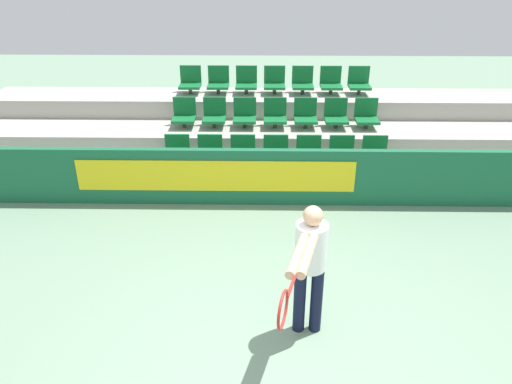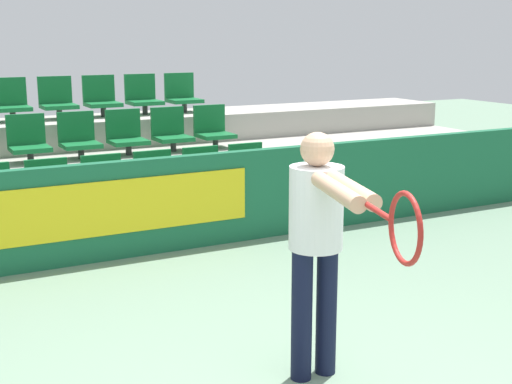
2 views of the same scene
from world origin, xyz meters
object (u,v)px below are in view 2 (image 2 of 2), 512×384
Objects in this scene: stadium_chair_20 at (182,95)px; stadium_chair_11 at (126,135)px; stadium_chair_2 at (50,190)px; stadium_chair_5 at (205,174)px; stadium_chair_6 at (250,170)px; stadium_chair_9 at (28,142)px; stadium_chair_13 at (213,129)px; stadium_chair_16 at (11,102)px; stadium_chair_19 at (143,97)px; tennis_player at (320,232)px; stadium_chair_12 at (171,132)px; stadium_chair_10 at (79,138)px; stadium_chair_18 at (101,98)px; stadium_chair_3 at (105,184)px; stadium_chair_4 at (156,179)px; stadium_chair_17 at (57,100)px.

stadium_chair_11 is at bearing -138.05° from stadium_chair_20.
stadium_chair_2 and stadium_chair_5 have the same top height.
stadium_chair_6 is 2.14m from stadium_chair_20.
stadium_chair_2 and stadium_chair_6 have the same top height.
stadium_chair_9 is 1.00× the size of stadium_chair_13.
stadium_chair_16 is (-2.25, 1.01, 0.35)m from stadium_chair_13.
stadium_chair_19 reaches higher than tennis_player.
stadium_chair_9 and stadium_chair_12 have the same top height.
stadium_chair_18 reaches higher than stadium_chair_10.
tennis_player is at bearing -86.01° from stadium_chair_3.
stadium_chair_6 is (0.56, 0.00, 0.00)m from stadium_chair_5.
stadium_chair_11 is 1.13m from stadium_chair_13.
stadium_chair_4 is 2.22m from stadium_chair_19.
stadium_chair_17 is 1.00× the size of stadium_chair_18.
stadium_chair_12 is 1.21m from stadium_chair_20.
stadium_chair_3 is 1.00× the size of stadium_chair_9.
stadium_chair_18 is at bearing 180.00° from stadium_chair_20.
stadium_chair_6 is 1.00× the size of stadium_chair_16.
stadium_chair_11 reaches higher than stadium_chair_3.
stadium_chair_19 is (1.13, 1.01, 0.35)m from stadium_chair_10.
stadium_chair_16 is at bearing 90.00° from stadium_chair_9.
stadium_chair_3 is 1.00× the size of stadium_chair_17.
stadium_chair_13 is 0.34× the size of tennis_player.
stadium_chair_11 and stadium_chair_13 have the same top height.
stadium_chair_13 reaches higher than stadium_chair_4.
stadium_chair_12 is 2.00m from stadium_chair_16.
stadium_chair_18 is 1.13m from stadium_chair_20.
stadium_chair_19 reaches higher than stadium_chair_5.
stadium_chair_4 is 2.22m from stadium_chair_17.
stadium_chair_10 is 1.69m from stadium_chair_13.
stadium_chair_12 is 1.00× the size of stadium_chair_17.
tennis_player is (-0.87, -3.70, 0.38)m from stadium_chair_5.
tennis_player is (0.26, -3.70, 0.38)m from stadium_chair_3.
stadium_chair_20 is at bearing 0.00° from stadium_chair_17.
stadium_chair_13 is at bearing 60.91° from stadium_chair_5.
stadium_chair_16 is at bearing 119.09° from stadium_chair_4.
stadium_chair_19 is at bearing 90.00° from stadium_chair_12.
stadium_chair_10 is at bearing -119.09° from stadium_chair_18.
stadium_chair_13 is (2.25, 1.01, 0.35)m from stadium_chair_2.
stadium_chair_16 is at bearing 155.80° from stadium_chair_13.
tennis_player is (0.82, -5.73, -0.32)m from stadium_chair_16.
stadium_chair_2 and stadium_chair_3 have the same top height.
stadium_chair_20 is at bearing 90.00° from stadium_chair_13.
stadium_chair_4 is at bearing -90.00° from stadium_chair_11.
stadium_chair_17 is (0.56, 1.01, 0.35)m from stadium_chair_9.
stadium_chair_18 is 0.34× the size of tennis_player.
stadium_chair_4 and stadium_chair_5 have the same top height.
stadium_chair_16 is 0.56m from stadium_chair_17.
stadium_chair_12 is (0.00, 1.01, 0.35)m from stadium_chair_5.
stadium_chair_9 is 1.00× the size of stadium_chair_12.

